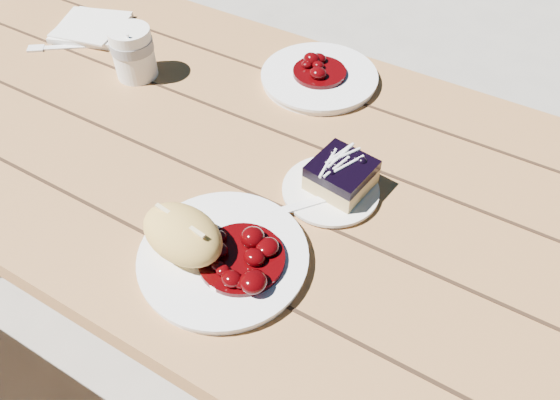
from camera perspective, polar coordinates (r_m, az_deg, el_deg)
The scene contains 13 objects.
ground at distance 1.65m, azimuth -6.72°, elevation -12.76°, with size 60.00×60.00×0.00m, color gray.
picnic_table at distance 1.18m, azimuth -9.20°, elevation 1.57°, with size 2.00×1.55×0.75m.
main_plate at distance 0.83m, azimuth -5.93°, elevation -6.03°, with size 0.25×0.25×0.02m, color white.
goulash_stew at distance 0.80m, azimuth -4.12°, elevation -5.45°, with size 0.13×0.13×0.04m, color #3F0204, non-canonical shape.
bread_roll at distance 0.81m, azimuth -10.15°, elevation -3.53°, with size 0.14×0.09×0.07m, color #DDB155.
dessert_plate at distance 0.93m, azimuth 5.31°, elevation 0.95°, with size 0.16×0.16×0.01m, color white.
blueberry_cake at distance 0.91m, azimuth 6.43°, elevation 2.65°, with size 0.11×0.11×0.05m.
fork_dessert at distance 0.89m, azimuth 2.59°, elevation -0.44°, with size 0.03×0.16×0.01m, color white, non-canonical shape.
coffee_cup at distance 1.20m, azimuth -15.08°, elevation 14.62°, with size 0.08×0.08×0.11m, color white.
napkin_stack at distance 1.41m, azimuth -19.10°, elevation 16.66°, with size 0.15×0.15×0.01m, color white.
fork_table at distance 1.36m, azimuth -21.10°, elevation 14.73°, with size 0.03×0.16×0.01m, color white, non-canonical shape.
second_plate at distance 1.17m, azimuth 4.11°, elevation 12.64°, with size 0.24×0.24×0.02m, color white.
second_stew at distance 1.15m, azimuth 4.19°, elevation 13.82°, with size 0.11×0.11×0.04m, color #3F0204, non-canonical shape.
Camera 1 is at (0.57, -0.60, 1.43)m, focal length 35.00 mm.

